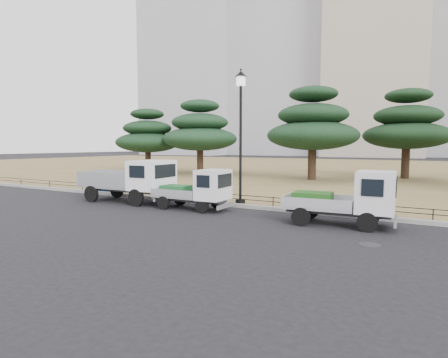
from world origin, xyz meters
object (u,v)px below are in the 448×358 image
Objects in this scene: truck_large at (131,179)px; truck_kei_rear at (347,198)px; tarp_pile at (108,183)px; truck_kei_front at (197,190)px; street_lamp at (241,115)px.

truck_large is 10.23m from truck_kei_rear.
truck_kei_front is at bearing -16.03° from tarp_pile.
truck_large is 1.43× the size of truck_kei_front.
street_lamp is (5.15, 1.56, 2.98)m from truck_large.
truck_large is 0.82× the size of street_lamp.
truck_kei_rear is (10.23, -0.30, -0.19)m from truck_large.
truck_large is at bearing 174.28° from truck_kei_rear.
street_lamp is at bearing 52.93° from truck_kei_front.
truck_kei_front is at bearing -5.08° from truck_large.
truck_kei_front is 0.57× the size of street_lamp.
truck_kei_front is 8.02m from tarp_pile.
truck_large reaches higher than tarp_pile.
truck_kei_rear is 2.21× the size of tarp_pile.
truck_kei_front is 3.89m from street_lamp.
tarp_pile is (-14.00, 2.34, -0.40)m from truck_kei_rear.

